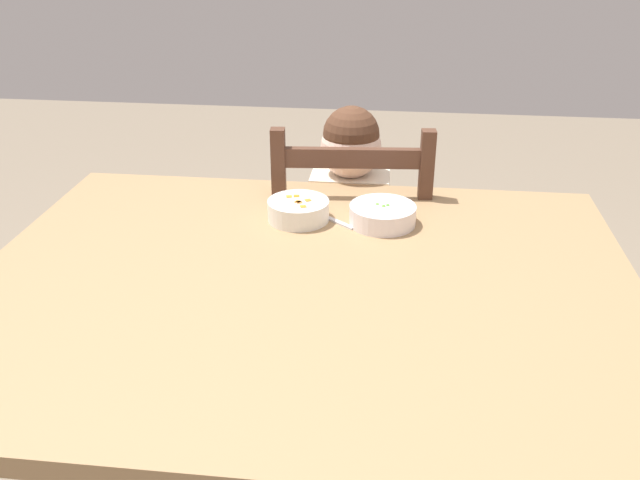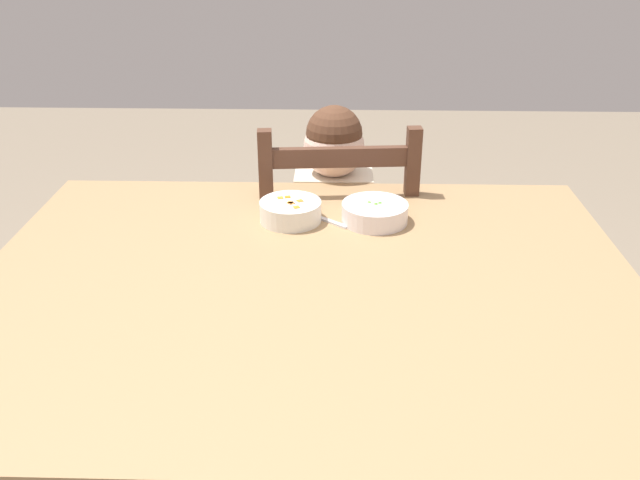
{
  "view_description": "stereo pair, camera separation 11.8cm",
  "coord_description": "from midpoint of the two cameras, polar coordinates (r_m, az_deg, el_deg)",
  "views": [
    {
      "loc": [
        0.18,
        -1.22,
        1.46
      ],
      "look_at": [
        0.02,
        0.09,
        0.81
      ],
      "focal_mm": 39.01,
      "sensor_mm": 36.0,
      "label": 1
    },
    {
      "loc": [
        0.06,
        -1.23,
        1.46
      ],
      "look_at": [
        0.02,
        0.09,
        0.81
      ],
      "focal_mm": 39.01,
      "sensor_mm": 36.0,
      "label": 2
    }
  ],
  "objects": [
    {
      "name": "bowl_of_carrots",
      "position": [
        1.67,
        0.24,
        2.48
      ],
      "size": [
        0.15,
        0.15,
        0.05
      ],
      "color": "white",
      "rests_on": "dining_table"
    },
    {
      "name": "dining_chair",
      "position": [
        2.08,
        4.05,
        -2.78
      ],
      "size": [
        0.45,
        0.45,
        0.94
      ],
      "color": "#513223",
      "rests_on": "ground"
    },
    {
      "name": "dining_table",
      "position": [
        1.46,
        0.95,
        -6.51
      ],
      "size": [
        1.37,
        1.09,
        0.76
      ],
      "color": "#9D7A53",
      "rests_on": "ground"
    },
    {
      "name": "spoon",
      "position": [
        1.69,
        2.45,
        1.94
      ],
      "size": [
        0.12,
        0.1,
        0.01
      ],
      "color": "silver",
      "rests_on": "dining_table"
    },
    {
      "name": "bowl_of_peas",
      "position": [
        1.66,
        7.18,
        2.08
      ],
      "size": [
        0.16,
        0.16,
        0.05
      ],
      "color": "white",
      "rests_on": "dining_table"
    },
    {
      "name": "child_figure",
      "position": [
        1.99,
        4.07,
        1.62
      ],
      "size": [
        0.32,
        0.31,
        0.95
      ],
      "color": "beige",
      "rests_on": "ground"
    }
  ]
}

